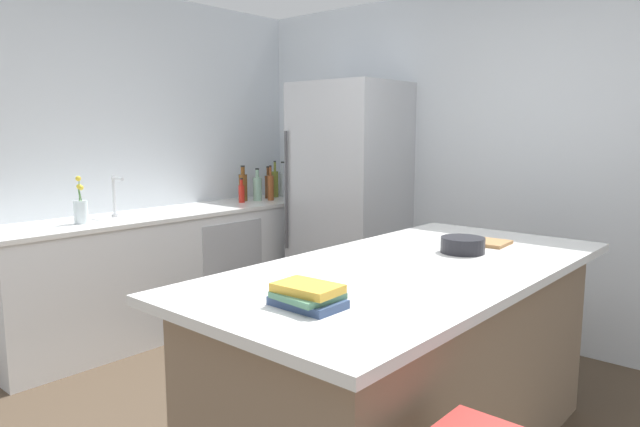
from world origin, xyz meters
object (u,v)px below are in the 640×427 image
at_px(hot_sauce_bottle, 242,193).
at_px(refrigerator, 349,202).
at_px(syrup_bottle, 268,186).
at_px(gin_bottle, 257,188).
at_px(soda_bottle, 283,183).
at_px(cutting_board, 480,241).
at_px(sink_faucet, 115,195).
at_px(olive_oil_bottle, 275,183).
at_px(mixing_bowl, 463,245).
at_px(kitchen_island, 410,362).
at_px(vinegar_bottle, 271,187).
at_px(cookbook_stack, 308,296).
at_px(whiskey_bottle, 243,186).
at_px(flower_vase, 81,209).

bearing_deg(hot_sauce_bottle, refrigerator, 26.27).
relative_size(syrup_bottle, gin_bottle, 1.02).
distance_m(soda_bottle, cutting_board, 2.65).
height_order(syrup_bottle, hot_sauce_bottle, syrup_bottle).
bearing_deg(refrigerator, soda_bottle, 170.95).
bearing_deg(sink_faucet, gin_bottle, 87.96).
xyz_separation_m(olive_oil_bottle, cutting_board, (2.48, -0.87, -0.10)).
relative_size(olive_oil_bottle, mixing_bowl, 1.56).
xyz_separation_m(kitchen_island, refrigerator, (-1.54, 1.48, 0.49)).
height_order(refrigerator, vinegar_bottle, refrigerator).
bearing_deg(olive_oil_bottle, cookbook_stack, -42.37).
bearing_deg(sink_faucet, kitchen_island, 2.16).
bearing_deg(whiskey_bottle, olive_oil_bottle, 89.36).
bearing_deg(olive_oil_bottle, flower_vase, -86.45).
xyz_separation_m(sink_faucet, flower_vase, (0.09, -0.30, -0.06)).
relative_size(kitchen_island, whiskey_bottle, 7.11).
height_order(mixing_bowl, cutting_board, mixing_bowl).
xyz_separation_m(gin_bottle, mixing_bowl, (2.45, -0.86, -0.06)).
distance_m(olive_oil_bottle, hot_sauce_bottle, 0.49).
bearing_deg(flower_vase, refrigerator, 66.59).
distance_m(kitchen_island, flower_vase, 2.45).
height_order(kitchen_island, sink_faucet, sink_faucet).
xyz_separation_m(kitchen_island, gin_bottle, (-2.40, 1.25, 0.56)).
bearing_deg(cutting_board, gin_bottle, 166.41).
distance_m(whiskey_bottle, cutting_board, 2.53).
relative_size(sink_faucet, mixing_bowl, 1.38).
bearing_deg(hot_sauce_bottle, syrup_bottle, 99.04).
bearing_deg(olive_oil_bottle, vinegar_bottle, -53.45).
height_order(flower_vase, syrup_bottle, flower_vase).
bearing_deg(mixing_bowl, cookbook_stack, -89.35).
bearing_deg(cutting_board, sink_faucet, -162.77).
relative_size(refrigerator, olive_oil_bottle, 5.67).
bearing_deg(syrup_bottle, whiskey_bottle, -94.26).
bearing_deg(sink_faucet, flower_vase, -73.17).
xyz_separation_m(soda_bottle, vinegar_bottle, (0.13, -0.29, -0.01)).
relative_size(olive_oil_bottle, hot_sauce_bottle, 1.59).
bearing_deg(mixing_bowl, soda_bottle, 153.63).
xyz_separation_m(refrigerator, flower_vase, (-0.81, -1.88, 0.06)).
bearing_deg(cutting_board, vinegar_bottle, 163.87).
distance_m(syrup_bottle, cookbook_stack, 3.35).
bearing_deg(kitchen_island, soda_bottle, 146.45).
xyz_separation_m(kitchen_island, cookbook_stack, (0.06, -0.77, 0.50)).
bearing_deg(vinegar_bottle, refrigerator, 10.21).
bearing_deg(kitchen_island, olive_oil_bottle, 148.09).
distance_m(whiskey_bottle, hot_sauce_bottle, 0.13).
bearing_deg(vinegar_bottle, gin_bottle, -127.05).
bearing_deg(hot_sauce_bottle, vinegar_bottle, 75.88).
bearing_deg(refrigerator, syrup_bottle, -177.05).
bearing_deg(vinegar_bottle, mixing_bowl, -21.90).
xyz_separation_m(soda_bottle, cutting_board, (2.46, -0.96, -0.10)).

